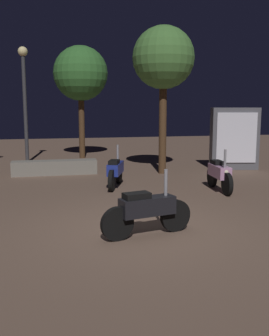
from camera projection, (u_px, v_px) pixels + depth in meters
ground_plane at (143, 229)px, 7.00m from camera, size 40.00×40.00×0.00m
motorcycle_black_foreground at (147, 210)px, 6.56m from camera, size 1.64×0.52×1.11m
motorcycle_pink_parked_left at (219, 174)px, 10.04m from camera, size 0.37×1.66×1.11m
motorcycle_blue_parked_right at (115, 171)px, 10.49m from camera, size 0.66×1.59×1.11m
streetlamp_far at (24, 88)px, 14.68m from camera, size 0.36×0.36×4.32m
tree_left_bg at (163, 59)px, 12.17m from camera, size 1.94×1.94×4.61m
tree_right_bg at (81, 74)px, 15.90m from camera, size 2.20×2.20×4.56m
kiosk_billboard at (234, 139)px, 13.41m from camera, size 1.67×0.82×2.10m
planter_wall_low at (55, 167)px, 12.46m from camera, size 2.65×0.50×0.45m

